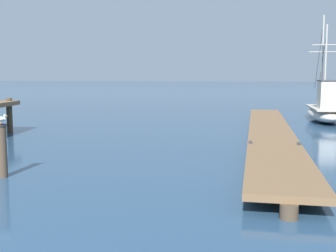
% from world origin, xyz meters
% --- Properties ---
extents(floating_dock, '(1.96, 21.97, 0.53)m').
position_xyz_m(floating_dock, '(5.06, 17.34, 0.36)').
color(floating_dock, brown).
rests_on(floating_dock, ground).
extents(fishing_boat_0, '(1.88, 7.74, 6.54)m').
position_xyz_m(fishing_boat_0, '(8.61, 25.44, 0.73)').
color(fishing_boat_0, silver).
rests_on(fishing_boat_0, ground).
extents(mooring_piling, '(0.30, 0.30, 1.46)m').
position_xyz_m(mooring_piling, '(-2.38, 8.62, 0.76)').
color(mooring_piling, '#4C3D2D').
rests_on(mooring_piling, ground).
extents(perched_seagull, '(0.38, 0.20, 0.27)m').
position_xyz_m(perched_seagull, '(-2.38, 8.62, 1.61)').
color(perched_seagull, gold).
rests_on(perched_seagull, mooring_piling).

